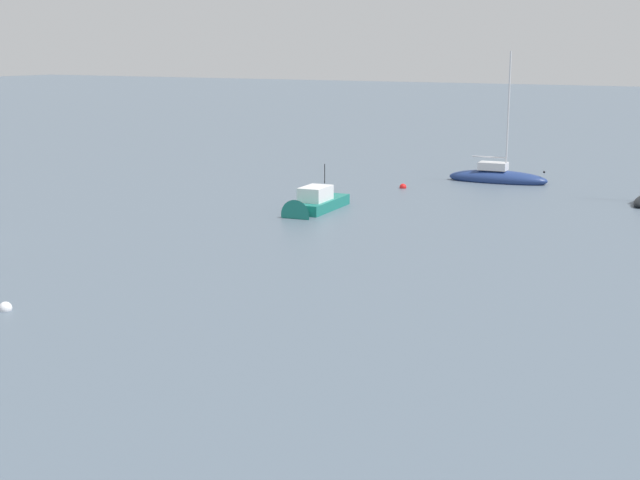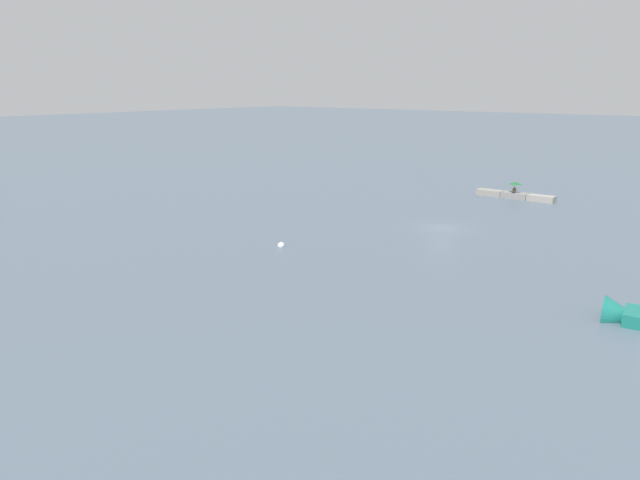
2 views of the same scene
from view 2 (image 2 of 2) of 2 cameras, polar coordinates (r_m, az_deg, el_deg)
The scene contains 5 objects.
ground_plane at distance 56.38m, azimuth 11.87°, elevation 1.18°, with size 500.00×500.00×0.00m, color slate.
seawall_pier at distance 73.54m, azimuth 18.60°, elevation 4.17°, with size 9.30×1.43×0.72m.
person_seated_brown_left at distance 73.28m, azimuth 18.53°, elevation 4.62°, with size 0.46×0.65×0.73m.
umbrella_open_green at distance 73.31m, azimuth 18.63°, elevation 5.31°, with size 1.44×1.44×1.31m.
mooring_buoy_near at distance 48.72m, azimuth -3.83°, elevation -0.55°, with size 0.59×0.59×0.59m.
Camera 2 is at (-24.12, 49.27, 13.02)m, focal length 32.57 mm.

